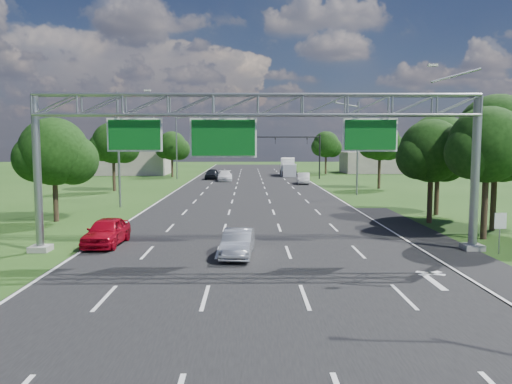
{
  "coord_description": "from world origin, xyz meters",
  "views": [
    {
      "loc": [
        -0.23,
        -13.54,
        5.55
      ],
      "look_at": [
        0.18,
        13.25,
        2.95
      ],
      "focal_mm": 35.0,
      "sensor_mm": 36.0,
      "label": 1
    }
  ],
  "objects_px": {
    "traffic_signal": "(297,146)",
    "box_truck": "(288,167)",
    "red_coupe": "(107,232)",
    "silver_sedan": "(238,243)",
    "regulatory_sign": "(500,225)",
    "sign_gantry": "(259,117)"
  },
  "relations": [
    {
      "from": "silver_sedan",
      "to": "box_truck",
      "type": "xyz_separation_m",
      "value": [
        7.47,
        62.78,
        0.8
      ]
    },
    {
      "from": "sign_gantry",
      "to": "box_truck",
      "type": "height_order",
      "value": "sign_gantry"
    },
    {
      "from": "sign_gantry",
      "to": "traffic_signal",
      "type": "distance_m",
      "value": 53.51
    },
    {
      "from": "silver_sedan",
      "to": "box_truck",
      "type": "bearing_deg",
      "value": 87.42
    },
    {
      "from": "regulatory_sign",
      "to": "traffic_signal",
      "type": "height_order",
      "value": "traffic_signal"
    },
    {
      "from": "traffic_signal",
      "to": "red_coupe",
      "type": "bearing_deg",
      "value": -106.73
    },
    {
      "from": "traffic_signal",
      "to": "silver_sedan",
      "type": "distance_m",
      "value": 55.12
    },
    {
      "from": "regulatory_sign",
      "to": "silver_sedan",
      "type": "bearing_deg",
      "value": -178.71
    },
    {
      "from": "regulatory_sign",
      "to": "silver_sedan",
      "type": "relative_size",
      "value": 0.52
    },
    {
      "from": "traffic_signal",
      "to": "box_truck",
      "type": "distance_m",
      "value": 9.27
    },
    {
      "from": "regulatory_sign",
      "to": "box_truck",
      "type": "distance_m",
      "value": 62.74
    },
    {
      "from": "regulatory_sign",
      "to": "box_truck",
      "type": "relative_size",
      "value": 0.26
    },
    {
      "from": "traffic_signal",
      "to": "red_coupe",
      "type": "xyz_separation_m",
      "value": [
        -15.48,
        -51.5,
        -4.41
      ]
    },
    {
      "from": "sign_gantry",
      "to": "red_coupe",
      "type": "height_order",
      "value": "sign_gantry"
    },
    {
      "from": "sign_gantry",
      "to": "box_truck",
      "type": "xyz_separation_m",
      "value": [
        6.38,
        61.47,
        -5.43
      ]
    },
    {
      "from": "red_coupe",
      "to": "box_truck",
      "type": "distance_m",
      "value": 61.75
    },
    {
      "from": "red_coupe",
      "to": "box_truck",
      "type": "bearing_deg",
      "value": 78.09
    },
    {
      "from": "traffic_signal",
      "to": "silver_sedan",
      "type": "relative_size",
      "value": 3.02
    },
    {
      "from": "silver_sedan",
      "to": "regulatory_sign",
      "type": "bearing_deg",
      "value": 5.5
    },
    {
      "from": "traffic_signal",
      "to": "red_coupe",
      "type": "distance_m",
      "value": 53.96
    },
    {
      "from": "sign_gantry",
      "to": "regulatory_sign",
      "type": "xyz_separation_m",
      "value": [
        12.07,
        -1.02,
        -5.38
      ]
    },
    {
      "from": "sign_gantry",
      "to": "silver_sedan",
      "type": "relative_size",
      "value": 5.82
    }
  ]
}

